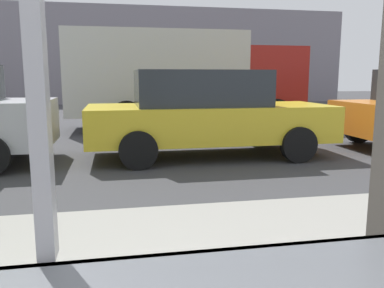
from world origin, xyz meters
TOP-DOWN VIEW (x-y plane):
  - ground_plane at (0.00, 8.00)m, footprint 60.00×60.00m
  - sidewalk_strip at (0.00, 1.60)m, footprint 16.00×2.80m
  - building_facade_far at (0.00, 22.47)m, footprint 28.00×1.20m
  - parked_car_yellow at (1.90, 6.22)m, footprint 4.53×1.95m
  - box_truck at (2.15, 10.42)m, footprint 6.65×2.44m

SIDE VIEW (x-z plane):
  - ground_plane at x=0.00m, z-range 0.00..0.00m
  - sidewalk_strip at x=0.00m, z-range 0.00..0.13m
  - parked_car_yellow at x=1.90m, z-range 0.02..1.64m
  - box_truck at x=2.15m, z-range 0.15..2.89m
  - building_facade_far at x=0.00m, z-range 0.00..5.43m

